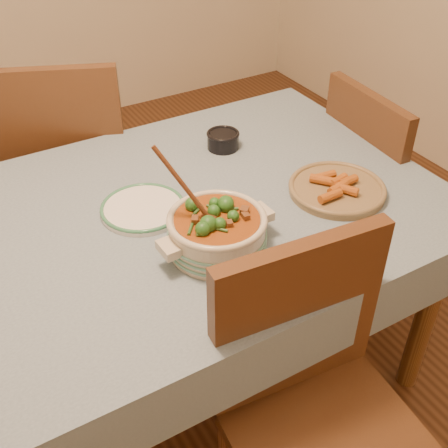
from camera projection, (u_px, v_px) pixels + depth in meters
name	position (u px, v px, depth m)	size (l,w,h in m)	color
floor	(177.00, 379.00, 2.08)	(4.50, 4.50, 0.00)	#402212
dining_table	(166.00, 239.00, 1.67)	(1.68, 1.08, 0.76)	brown
stew_casserole	(217.00, 230.00, 1.45)	(0.33, 0.26, 0.31)	beige
white_plate	(143.00, 208.00, 1.62)	(0.30, 0.30, 0.02)	white
condiment_bowl	(223.00, 139.00, 1.91)	(0.14, 0.14, 0.06)	black
fried_plate	(337.00, 187.00, 1.69)	(0.33, 0.33, 0.05)	olive
chair_far	(69.00, 163.00, 2.21)	(0.61, 0.61, 1.00)	#59331B
chair_near	(316.00, 403.00, 1.36)	(0.48, 0.48, 0.96)	#59331B
chair_right	(378.00, 184.00, 2.18)	(0.46, 0.46, 0.91)	#59331B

